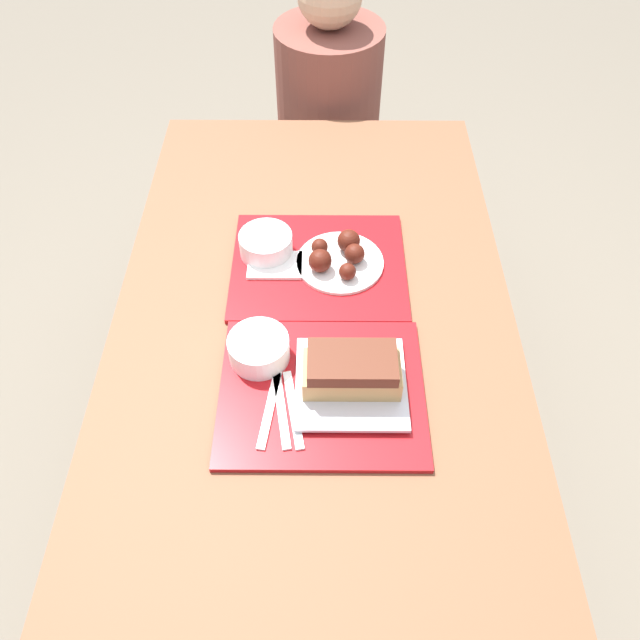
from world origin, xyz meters
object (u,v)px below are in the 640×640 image
at_px(bowl_coleslaw_near, 259,348).
at_px(person_seated_across, 329,89).
at_px(brisket_sandwich_plate, 351,375).
at_px(tray_far, 319,266).
at_px(wings_plate_far, 339,257).
at_px(tray_near, 322,391).
at_px(bowl_coleslaw_far, 266,243).

distance_m(bowl_coleslaw_near, person_seated_across, 1.09).
bearing_deg(brisket_sandwich_plate, bowl_coleslaw_near, 158.49).
distance_m(brisket_sandwich_plate, person_seated_across, 1.15).
height_order(tray_far, brisket_sandwich_plate, brisket_sandwich_plate).
xyz_separation_m(bowl_coleslaw_near, person_seated_across, (0.14, 1.08, -0.07)).
bearing_deg(bowl_coleslaw_near, wings_plate_far, 58.60).
height_order(tray_near, tray_far, same).
relative_size(tray_near, tray_far, 1.00).
bearing_deg(bowl_coleslaw_far, person_seated_across, 79.49).
xyz_separation_m(wings_plate_far, person_seated_across, (-0.02, 0.82, -0.06)).
height_order(brisket_sandwich_plate, person_seated_across, person_seated_across).
xyz_separation_m(bowl_coleslaw_near, brisket_sandwich_plate, (0.18, -0.07, 0.01)).
xyz_separation_m(tray_near, bowl_coleslaw_near, (-0.12, 0.08, 0.04)).
bearing_deg(tray_near, person_seated_across, 89.15).
relative_size(tray_far, person_seated_across, 0.60).
xyz_separation_m(tray_near, bowl_coleslaw_far, (-0.13, 0.37, 0.04)).
height_order(brisket_sandwich_plate, wings_plate_far, brisket_sandwich_plate).
height_order(wings_plate_far, person_seated_across, person_seated_across).
relative_size(bowl_coleslaw_far, person_seated_across, 0.18).
bearing_deg(brisket_sandwich_plate, tray_near, -173.47).
distance_m(tray_near, wings_plate_far, 0.34).
bearing_deg(tray_far, wings_plate_far, 2.57).
relative_size(tray_far, wings_plate_far, 1.99).
bearing_deg(tray_near, bowl_coleslaw_far, 108.89).
bearing_deg(tray_near, tray_far, 91.47).
relative_size(bowl_coleslaw_near, wings_plate_far, 0.61).
bearing_deg(bowl_coleslaw_far, tray_near, -71.11).
height_order(bowl_coleslaw_near, person_seated_across, person_seated_across).
distance_m(bowl_coleslaw_near, wings_plate_far, 0.31).
relative_size(bowl_coleslaw_near, bowl_coleslaw_far, 1.00).
bearing_deg(bowl_coleslaw_near, tray_far, 66.24).
bearing_deg(tray_far, tray_near, -88.53).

